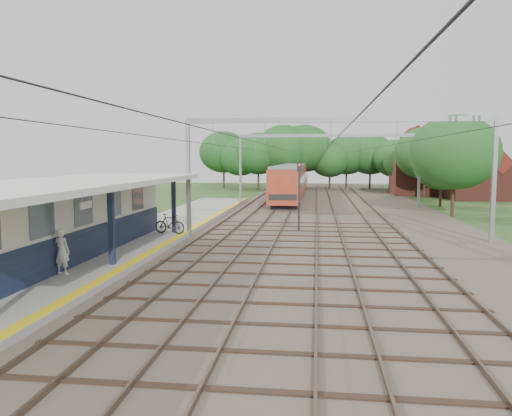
{
  "coord_description": "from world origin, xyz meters",
  "views": [
    {
      "loc": [
        2.46,
        -13.41,
        4.74
      ],
      "look_at": [
        -1.31,
        17.45,
        1.6
      ],
      "focal_mm": 35.0,
      "sensor_mm": 36.0,
      "label": 1
    }
  ],
  "objects_px": {
    "train": "(293,179)",
    "signal_post": "(299,189)",
    "person": "(62,251)",
    "bicycle": "(170,224)"
  },
  "relations": [
    {
      "from": "bicycle",
      "to": "signal_post",
      "type": "relative_size",
      "value": 0.43
    },
    {
      "from": "train",
      "to": "signal_post",
      "type": "relative_size",
      "value": 8.25
    },
    {
      "from": "person",
      "to": "bicycle",
      "type": "height_order",
      "value": "person"
    },
    {
      "from": "signal_post",
      "to": "bicycle",
      "type": "bearing_deg",
      "value": -159.84
    },
    {
      "from": "bicycle",
      "to": "person",
      "type": "bearing_deg",
      "value": -173.36
    },
    {
      "from": "signal_post",
      "to": "person",
      "type": "bearing_deg",
      "value": -127.6
    },
    {
      "from": "person",
      "to": "signal_post",
      "type": "height_order",
      "value": "signal_post"
    },
    {
      "from": "train",
      "to": "signal_post",
      "type": "bearing_deg",
      "value": -86.48
    },
    {
      "from": "person",
      "to": "train",
      "type": "xyz_separation_m",
      "value": [
        6.54,
        44.18,
        0.92
      ]
    },
    {
      "from": "bicycle",
      "to": "signal_post",
      "type": "bearing_deg",
      "value": -50.55
    }
  ]
}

